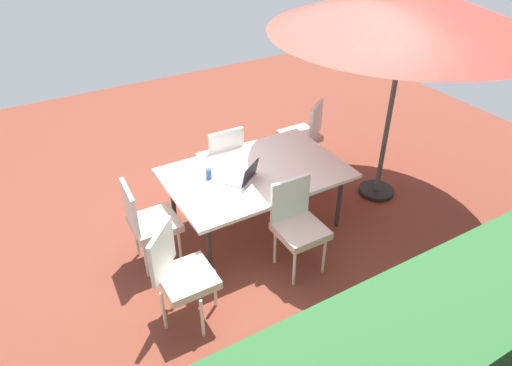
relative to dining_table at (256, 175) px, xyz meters
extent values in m
cube|color=brown|center=(0.00, 0.00, -0.71)|extent=(10.00, 10.00, 0.02)
cube|color=#2D6633|center=(0.00, 2.65, -0.01)|extent=(6.30, 0.77, 1.37)
cube|color=silver|center=(0.00, 0.00, 0.03)|extent=(1.92, 1.25, 0.04)
cylinder|color=#333333|center=(-0.81, -0.48, -0.35)|extent=(0.05, 0.05, 0.70)
cylinder|color=#333333|center=(0.81, -0.48, -0.35)|extent=(0.05, 0.05, 0.70)
cylinder|color=#333333|center=(-0.81, 0.48, -0.35)|extent=(0.05, 0.05, 0.70)
cylinder|color=#333333|center=(0.81, 0.48, -0.35)|extent=(0.05, 0.05, 0.70)
cylinder|color=#4C4C4C|center=(-1.67, 0.21, 0.55)|extent=(0.06, 0.06, 2.50)
cone|color=red|center=(-1.67, 0.21, 1.61)|extent=(2.88, 2.88, 0.49)
cylinder|color=black|center=(-1.67, 0.21, -0.67)|extent=(0.44, 0.44, 0.06)
cube|color=beige|center=(-0.03, 0.82, -0.21)|extent=(0.46, 0.46, 0.08)
cube|color=white|center=(-0.03, 0.61, 0.06)|extent=(0.44, 0.05, 0.45)
cylinder|color=white|center=(0.15, 1.00, -0.47)|extent=(0.03, 0.03, 0.45)
cylinder|color=white|center=(-0.21, 1.01, -0.47)|extent=(0.03, 0.03, 0.45)
cylinder|color=white|center=(0.15, 0.64, -0.47)|extent=(0.03, 0.03, 0.45)
cylinder|color=white|center=(-0.21, 0.65, -0.47)|extent=(0.03, 0.03, 0.45)
cube|color=beige|center=(-1.16, -0.83, -0.21)|extent=(0.46, 0.46, 0.08)
cube|color=white|center=(-1.29, -0.66, 0.06)|extent=(0.37, 0.29, 0.45)
cylinder|color=white|center=(-1.20, -1.08, -0.47)|extent=(0.03, 0.03, 0.45)
cylinder|color=white|center=(-0.91, -0.87, -0.47)|extent=(0.03, 0.03, 0.45)
cylinder|color=white|center=(-1.42, -0.79, -0.47)|extent=(0.03, 0.03, 0.45)
cylinder|color=white|center=(-1.13, -0.58, -0.47)|extent=(0.03, 0.03, 0.45)
cube|color=beige|center=(1.18, -0.01, -0.21)|extent=(0.46, 0.46, 0.08)
cube|color=white|center=(1.39, -0.03, 0.06)|extent=(0.07, 0.44, 0.45)
cylinder|color=white|center=(1.01, 0.18, -0.47)|extent=(0.03, 0.03, 0.45)
cylinder|color=white|center=(0.99, -0.18, -0.47)|extent=(0.03, 0.03, 0.45)
cylinder|color=white|center=(1.37, 0.15, -0.47)|extent=(0.03, 0.03, 0.45)
cylinder|color=white|center=(1.35, -0.20, -0.47)|extent=(0.03, 0.03, 0.45)
cube|color=beige|center=(0.05, -0.81, -0.21)|extent=(0.46, 0.46, 0.08)
cube|color=white|center=(0.05, -0.60, 0.06)|extent=(0.44, 0.04, 0.45)
cylinder|color=white|center=(-0.13, -0.99, -0.47)|extent=(0.03, 0.03, 0.45)
cylinder|color=white|center=(0.23, -0.99, -0.47)|extent=(0.03, 0.03, 0.45)
cylinder|color=white|center=(-0.13, -0.63, -0.47)|extent=(0.03, 0.03, 0.45)
cylinder|color=white|center=(0.23, -0.63, -0.47)|extent=(0.03, 0.03, 0.45)
cube|color=beige|center=(1.19, 0.86, -0.21)|extent=(0.46, 0.46, 0.08)
cube|color=white|center=(1.35, 0.71, 0.06)|extent=(0.33, 0.34, 0.45)
cylinder|color=white|center=(1.19, 1.11, -0.47)|extent=(0.03, 0.03, 0.45)
cylinder|color=white|center=(0.94, 0.85, -0.47)|extent=(0.03, 0.03, 0.45)
cylinder|color=white|center=(1.45, 0.86, -0.47)|extent=(0.03, 0.03, 0.45)
cylinder|color=white|center=(1.20, 0.61, -0.47)|extent=(0.03, 0.03, 0.45)
cube|color=#B7B7BC|center=(0.21, 0.05, 0.05)|extent=(0.39, 0.36, 0.02)
cube|color=black|center=(0.15, 0.14, 0.16)|extent=(0.29, 0.22, 0.20)
cylinder|color=#334C99|center=(0.50, -0.14, 0.10)|extent=(0.06, 0.06, 0.11)
camera|label=1|loc=(2.15, 3.69, 2.75)|focal=32.73mm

